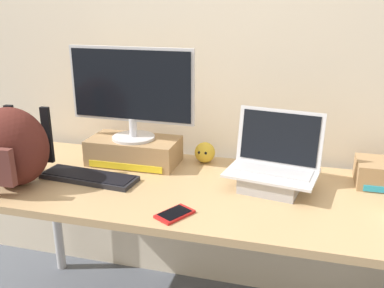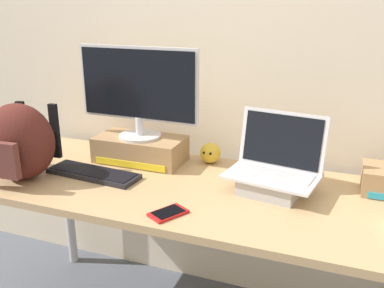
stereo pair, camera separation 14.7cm
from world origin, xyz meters
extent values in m
cube|color=beige|center=(0.00, 0.46, 1.30)|extent=(7.00, 0.10, 2.60)
cube|color=tan|center=(0.00, 0.00, 0.73)|extent=(1.84, 0.72, 0.03)
cylinder|color=#B2B2B7|center=(-0.86, 0.30, 0.36)|extent=(0.05, 0.05, 0.71)
cube|color=#9E7A51|center=(-0.33, 0.19, 0.80)|extent=(0.41, 0.22, 0.12)
cube|color=yellow|center=(-0.33, 0.08, 0.76)|extent=(0.35, 0.00, 0.03)
cylinder|color=silver|center=(-0.33, 0.19, 0.87)|extent=(0.19, 0.19, 0.01)
cylinder|color=silver|center=(-0.33, 0.19, 0.92)|extent=(0.04, 0.04, 0.08)
cube|color=silver|center=(-0.33, 0.19, 1.11)|extent=(0.58, 0.04, 0.33)
cube|color=black|center=(-0.33, 0.18, 1.11)|extent=(0.56, 0.02, 0.30)
cube|color=#ADADB2|center=(0.31, 0.06, 0.78)|extent=(0.25, 0.23, 0.06)
cube|color=silver|center=(0.31, 0.06, 0.81)|extent=(0.38, 0.29, 0.01)
cube|color=#B7B7BC|center=(0.31, 0.07, 0.82)|extent=(0.32, 0.18, 0.00)
cube|color=silver|center=(0.33, 0.15, 0.93)|extent=(0.35, 0.10, 0.23)
cube|color=black|center=(0.33, 0.15, 0.93)|extent=(0.31, 0.09, 0.20)
cube|color=black|center=(-0.44, -0.05, 0.75)|extent=(0.42, 0.16, 0.02)
cube|color=black|center=(-0.44, -0.05, 0.77)|extent=(0.40, 0.14, 0.00)
ellipsoid|color=#4C1E19|center=(-0.70, -0.17, 0.91)|extent=(0.32, 0.25, 0.32)
cube|color=black|center=(-0.79, -0.05, 0.92)|extent=(0.04, 0.02, 0.24)
cube|color=black|center=(-0.62, -0.04, 0.92)|extent=(0.04, 0.02, 0.24)
cube|color=red|center=(0.01, -0.26, 0.75)|extent=(0.13, 0.15, 0.01)
cube|color=black|center=(0.01, -0.26, 0.76)|extent=(0.11, 0.12, 0.00)
sphere|color=gold|center=(-0.01, 0.28, 0.79)|extent=(0.10, 0.10, 0.10)
sphere|color=black|center=(-0.03, 0.24, 0.80)|extent=(0.01, 0.01, 0.01)
sphere|color=black|center=(0.00, 0.24, 0.80)|extent=(0.01, 0.01, 0.01)
camera|label=1|loc=(0.41, -1.50, 1.44)|focal=39.05mm
camera|label=2|loc=(0.55, -1.45, 1.44)|focal=39.05mm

